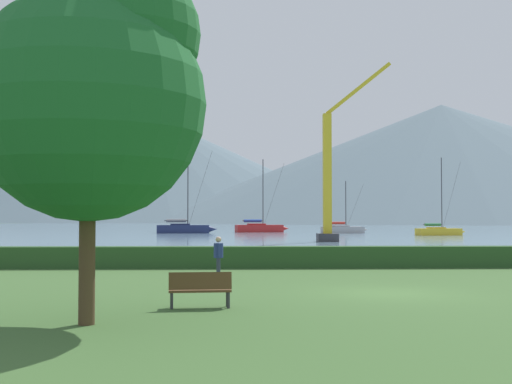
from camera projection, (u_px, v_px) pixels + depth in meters
name	position (u px, v px, depth m)	size (l,w,h in m)	color
ground_plane	(390.00, 293.00, 21.37)	(1000.00, 1000.00, 0.00)	#3D602D
harbor_water	(255.00, 228.00, 158.21)	(320.00, 246.00, 0.00)	slate
hedge_line	(337.00, 257.00, 32.38)	(80.00, 1.20, 1.01)	#284C23
sailboat_slip_1	(260.00, 228.00, 110.52)	(8.91, 3.88, 11.81)	red
sailboat_slip_2	(439.00, 231.00, 91.10)	(6.93, 2.90, 10.39)	gold
sailboat_slip_3	(343.00, 229.00, 103.45)	(7.45, 3.72, 7.92)	#9E9EA3
sailboat_slip_5	(184.00, 228.00, 103.54)	(9.08, 2.88, 13.20)	navy
park_bench_near_path	(200.00, 288.00, 17.88)	(1.67, 0.62, 0.95)	brown
person_standing_walker	(218.00, 254.00, 25.86)	(0.36, 0.57, 1.65)	#2D3347
park_tree	(96.00, 89.00, 15.33)	(5.28, 5.28, 8.21)	#4C3823
dock_crane	(330.00, 183.00, 67.37)	(7.40, 2.00, 17.83)	#333338
distant_hill_west_ridge	(148.00, 167.00, 422.00)	(287.99, 287.99, 66.50)	slate
distant_hill_far_shoulder	(442.00, 163.00, 354.88)	(309.99, 309.99, 61.10)	slate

